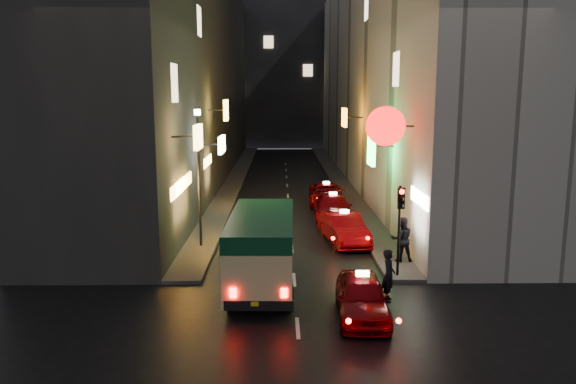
{
  "coord_description": "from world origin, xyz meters",
  "views": [
    {
      "loc": [
        -0.51,
        -12.15,
        7.06
      ],
      "look_at": [
        -0.18,
        13.0,
        2.64
      ],
      "focal_mm": 35.0,
      "sensor_mm": 36.0,
      "label": 1
    }
  ],
  "objects_px": {
    "traffic_light": "(400,211)",
    "lamp_post": "(199,169)",
    "minibus": "(262,242)",
    "taxi_near": "(362,293)",
    "pedestrian_crossing": "(389,272)"
  },
  "relations": [
    {
      "from": "taxi_near",
      "to": "traffic_light",
      "type": "height_order",
      "value": "traffic_light"
    },
    {
      "from": "minibus",
      "to": "traffic_light",
      "type": "xyz_separation_m",
      "value": [
        5.2,
        0.87,
        0.95
      ]
    },
    {
      "from": "taxi_near",
      "to": "pedestrian_crossing",
      "type": "xyz_separation_m",
      "value": [
        1.12,
        1.41,
        0.25
      ]
    },
    {
      "from": "pedestrian_crossing",
      "to": "lamp_post",
      "type": "relative_size",
      "value": 0.33
    },
    {
      "from": "minibus",
      "to": "traffic_light",
      "type": "height_order",
      "value": "traffic_light"
    },
    {
      "from": "minibus",
      "to": "pedestrian_crossing",
      "type": "xyz_separation_m",
      "value": [
        4.39,
        -1.34,
        -0.7
      ]
    },
    {
      "from": "minibus",
      "to": "taxi_near",
      "type": "height_order",
      "value": "minibus"
    },
    {
      "from": "pedestrian_crossing",
      "to": "traffic_light",
      "type": "bearing_deg",
      "value": -11.21
    },
    {
      "from": "pedestrian_crossing",
      "to": "traffic_light",
      "type": "relative_size",
      "value": 0.59
    },
    {
      "from": "traffic_light",
      "to": "lamp_post",
      "type": "distance_m",
      "value": 9.42
    },
    {
      "from": "minibus",
      "to": "traffic_light",
      "type": "relative_size",
      "value": 1.84
    },
    {
      "from": "pedestrian_crossing",
      "to": "lamp_post",
      "type": "height_order",
      "value": "lamp_post"
    },
    {
      "from": "traffic_light",
      "to": "minibus",
      "type": "bearing_deg",
      "value": -170.54
    },
    {
      "from": "taxi_near",
      "to": "minibus",
      "type": "bearing_deg",
      "value": 139.91
    },
    {
      "from": "minibus",
      "to": "taxi_near",
      "type": "distance_m",
      "value": 4.38
    }
  ]
}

